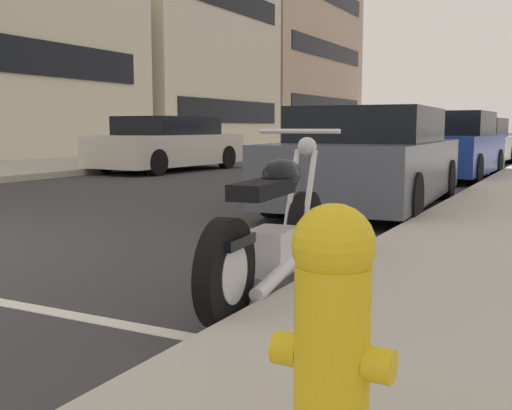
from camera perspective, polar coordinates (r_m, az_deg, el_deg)
The scene contains 10 objects.
sidewalk_far_curb at distance 19.50m, azimuth -13.55°, elevation 3.87°, with size 120.00×5.00×0.14m, color #ADA89E.
parking_stall_stripe at distance 3.70m, azimuth -12.39°, elevation -10.61°, with size 0.12×2.20×0.01m, color silver.
parked_motorcycle at distance 4.18m, azimuth 1.67°, elevation -2.45°, with size 2.14×0.62×1.11m.
parked_car_behind_motorcycle at distance 8.81m, azimuth 10.40°, elevation 4.06°, with size 4.46×2.06×1.39m.
parked_car_far_down_curb at distance 14.22m, azimuth 17.33°, elevation 5.07°, with size 4.10×1.90×1.46m.
parked_car_across_street at distance 19.49m, azimuth 19.39°, elevation 5.33°, with size 4.18×2.00×1.38m.
car_opposite_curb at distance 16.25m, azimuth -8.06°, elevation 5.51°, with size 4.58×2.04×1.39m.
fire_hydrant at distance 1.83m, azimuth 7.01°, elevation -11.22°, with size 0.24×0.36×0.77m.
townhouse_corner_block at distance 33.54m, azimuth -10.27°, elevation 12.40°, with size 11.01×10.62×8.50m.
townhouse_mid_block at distance 44.57m, azimuth 0.30°, elevation 13.19°, with size 14.29×10.42×11.60m.
Camera 1 is at (-2.69, -5.98, 1.12)m, focal length 43.59 mm.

